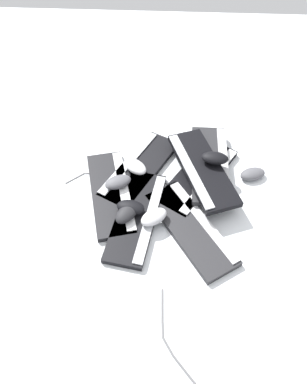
% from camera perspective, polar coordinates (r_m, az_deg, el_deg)
% --- Properties ---
extents(ground_plane, '(3.20, 3.20, 0.00)m').
position_cam_1_polar(ground_plane, '(1.55, -0.52, -0.06)').
color(ground_plane, silver).
extents(keyboard_0, '(0.25, 0.46, 0.03)m').
position_cam_1_polar(keyboard_0, '(1.54, -6.49, -0.12)').
color(keyboard_0, black).
rests_on(keyboard_0, ground).
extents(keyboard_1, '(0.22, 0.46, 0.03)m').
position_cam_1_polar(keyboard_1, '(1.46, -2.50, -3.73)').
color(keyboard_1, black).
rests_on(keyboard_1, ground).
extents(keyboard_2, '(0.37, 0.45, 0.03)m').
position_cam_1_polar(keyboard_2, '(1.44, 5.75, -5.48)').
color(keyboard_2, '#232326').
rests_on(keyboard_2, ground).
extents(keyboard_3, '(0.36, 0.45, 0.03)m').
position_cam_1_polar(keyboard_3, '(1.60, 6.85, 2.36)').
color(keyboard_3, black).
rests_on(keyboard_3, ground).
extents(keyboard_4, '(0.34, 0.46, 0.03)m').
position_cam_1_polar(keyboard_4, '(1.62, -2.15, 3.60)').
color(keyboard_4, black).
rests_on(keyboard_4, ground).
extents(keyboard_5, '(0.16, 0.44, 0.03)m').
position_cam_1_polar(keyboard_5, '(1.62, 8.67, 4.28)').
color(keyboard_5, '#232326').
rests_on(keyboard_5, keyboard_3).
extents(keyboard_6, '(0.30, 0.46, 0.03)m').
position_cam_1_polar(keyboard_6, '(1.55, 7.39, 3.52)').
color(keyboard_6, black).
rests_on(keyboard_6, keyboard_5).
extents(mouse_0, '(0.13, 0.10, 0.04)m').
position_cam_1_polar(mouse_0, '(1.65, 14.87, 2.66)').
color(mouse_0, '#4C4C51').
rests_on(mouse_0, ground).
extents(mouse_1, '(0.13, 0.12, 0.04)m').
position_cam_1_polar(mouse_1, '(1.58, -2.77, 3.90)').
color(mouse_1, silver).
rests_on(mouse_1, keyboard_4).
extents(mouse_2, '(0.13, 0.12, 0.04)m').
position_cam_1_polar(mouse_2, '(1.41, 0.06, -3.82)').
color(mouse_2, '#B7B7BC').
rests_on(mouse_2, keyboard_1).
extents(mouse_3, '(0.13, 0.11, 0.04)m').
position_cam_1_polar(mouse_3, '(1.53, -5.42, 1.50)').
color(mouse_3, '#4C4C51').
rests_on(mouse_3, keyboard_0).
extents(mouse_4, '(0.12, 0.13, 0.04)m').
position_cam_1_polar(mouse_4, '(1.43, -4.10, -3.24)').
color(mouse_4, black).
rests_on(mouse_4, keyboard_1).
extents(mouse_5, '(0.12, 0.08, 0.04)m').
position_cam_1_polar(mouse_5, '(1.44, -3.51, -2.34)').
color(mouse_5, black).
rests_on(mouse_5, keyboard_1).
extents(mouse_6, '(0.12, 0.08, 0.04)m').
position_cam_1_polar(mouse_6, '(1.55, 9.34, 5.13)').
color(mouse_6, black).
rests_on(mouse_6, keyboard_6).
extents(cable_0, '(0.63, 0.09, 0.01)m').
position_cam_1_polar(cable_0, '(1.58, -2.42, 1.60)').
color(cable_0, '#59595B').
rests_on(cable_0, ground).
extents(cable_1, '(0.36, 0.40, 0.01)m').
position_cam_1_polar(cable_1, '(1.25, 7.10, -24.72)').
color(cable_1, '#59595B').
rests_on(cable_1, ground).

